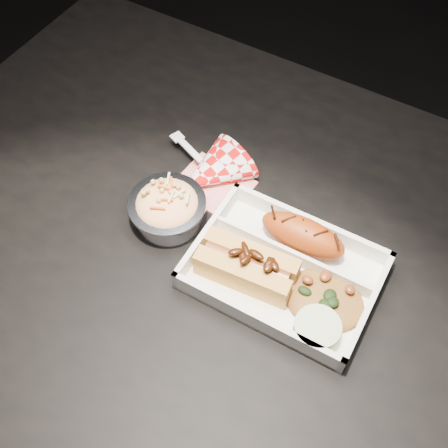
{
  "coord_description": "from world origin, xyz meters",
  "views": [
    {
      "loc": [
        0.18,
        -0.39,
        1.44
      ],
      "look_at": [
        -0.04,
        -0.02,
        0.81
      ],
      "focal_mm": 45.0,
      "sensor_mm": 36.0,
      "label": 1
    }
  ],
  "objects_px": {
    "fried_pastry": "(303,235)",
    "hotdog": "(247,265)",
    "food_tray": "(284,273)",
    "foil_coleslaw_cup": "(167,207)",
    "napkin_fork": "(211,173)",
    "dining_table": "(251,282)"
  },
  "relations": [
    {
      "from": "dining_table",
      "to": "food_tray",
      "type": "bearing_deg",
      "value": -14.79
    },
    {
      "from": "dining_table",
      "to": "hotdog",
      "type": "distance_m",
      "value": 0.13
    },
    {
      "from": "fried_pastry",
      "to": "hotdog",
      "type": "bearing_deg",
      "value": -117.81
    },
    {
      "from": "dining_table",
      "to": "napkin_fork",
      "type": "height_order",
      "value": "napkin_fork"
    },
    {
      "from": "foil_coleslaw_cup",
      "to": "dining_table",
      "type": "bearing_deg",
      "value": 5.95
    },
    {
      "from": "food_tray",
      "to": "napkin_fork",
      "type": "height_order",
      "value": "napkin_fork"
    },
    {
      "from": "food_tray",
      "to": "hotdog",
      "type": "bearing_deg",
      "value": -149.23
    },
    {
      "from": "napkin_fork",
      "to": "foil_coleslaw_cup",
      "type": "bearing_deg",
      "value": -76.91
    },
    {
      "from": "fried_pastry",
      "to": "foil_coleslaw_cup",
      "type": "height_order",
      "value": "foil_coleslaw_cup"
    },
    {
      "from": "dining_table",
      "to": "foil_coleslaw_cup",
      "type": "xyz_separation_m",
      "value": [
        -0.14,
        -0.01,
        0.12
      ]
    },
    {
      "from": "hotdog",
      "to": "foil_coleslaw_cup",
      "type": "xyz_separation_m",
      "value": [
        -0.15,
        0.03,
        -0.0
      ]
    },
    {
      "from": "hotdog",
      "to": "napkin_fork",
      "type": "xyz_separation_m",
      "value": [
        -0.13,
        0.13,
        -0.02
      ]
    },
    {
      "from": "food_tray",
      "to": "hotdog",
      "type": "xyz_separation_m",
      "value": [
        -0.04,
        -0.03,
        0.02
      ]
    },
    {
      "from": "fried_pastry",
      "to": "hotdog",
      "type": "xyz_separation_m",
      "value": [
        -0.04,
        -0.08,
        0.0
      ]
    },
    {
      "from": "hotdog",
      "to": "foil_coleslaw_cup",
      "type": "relative_size",
      "value": 1.23
    },
    {
      "from": "foil_coleslaw_cup",
      "to": "food_tray",
      "type": "bearing_deg",
      "value": -0.21
    },
    {
      "from": "food_tray",
      "to": "foil_coleslaw_cup",
      "type": "relative_size",
      "value": 2.23
    },
    {
      "from": "fried_pastry",
      "to": "napkin_fork",
      "type": "height_order",
      "value": "napkin_fork"
    },
    {
      "from": "dining_table",
      "to": "hotdog",
      "type": "bearing_deg",
      "value": -74.62
    },
    {
      "from": "foil_coleslaw_cup",
      "to": "napkin_fork",
      "type": "bearing_deg",
      "value": 81.39
    },
    {
      "from": "hotdog",
      "to": "napkin_fork",
      "type": "relative_size",
      "value": 0.85
    },
    {
      "from": "foil_coleslaw_cup",
      "to": "napkin_fork",
      "type": "relative_size",
      "value": 0.69
    }
  ]
}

